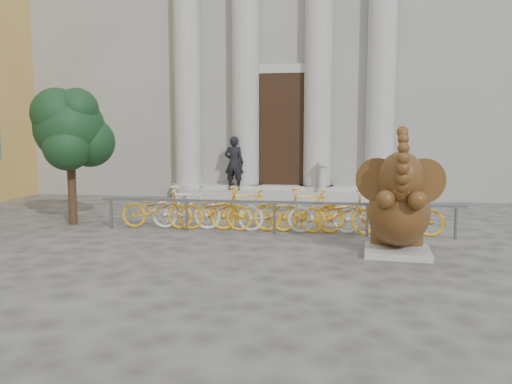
% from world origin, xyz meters
% --- Properties ---
extents(ground, '(80.00, 80.00, 0.00)m').
position_xyz_m(ground, '(0.00, 0.00, 0.00)').
color(ground, '#474442').
rests_on(ground, ground).
extents(classical_building, '(22.00, 10.70, 12.00)m').
position_xyz_m(classical_building, '(0.00, 14.93, 5.98)').
color(classical_building, gray).
rests_on(classical_building, ground).
extents(entrance_steps, '(6.00, 1.20, 0.36)m').
position_xyz_m(entrance_steps, '(0.00, 9.40, 0.18)').
color(entrance_steps, '#A8A59E').
rests_on(entrance_steps, ground).
extents(elephant_statue, '(1.54, 1.73, 2.30)m').
position_xyz_m(elephant_statue, '(2.93, 2.31, 0.84)').
color(elephant_statue, '#A8A59E').
rests_on(elephant_statue, ground).
extents(bike_rack, '(8.00, 0.53, 1.00)m').
position_xyz_m(bike_rack, '(0.48, 4.18, 0.50)').
color(bike_rack, slate).
rests_on(bike_rack, ground).
extents(tree, '(1.88, 1.72, 3.27)m').
position_xyz_m(tree, '(-4.49, 4.37, 2.28)').
color(tree, '#332114').
rests_on(tree, ground).
extents(pedestrian, '(0.68, 0.47, 1.78)m').
position_xyz_m(pedestrian, '(-1.50, 9.31, 1.25)').
color(pedestrian, black).
rests_on(pedestrian, entrance_steps).
extents(balustrade_post, '(0.38, 0.38, 0.93)m').
position_xyz_m(balustrade_post, '(1.40, 9.10, 0.79)').
color(balustrade_post, '#A8A59E').
rests_on(balustrade_post, entrance_steps).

